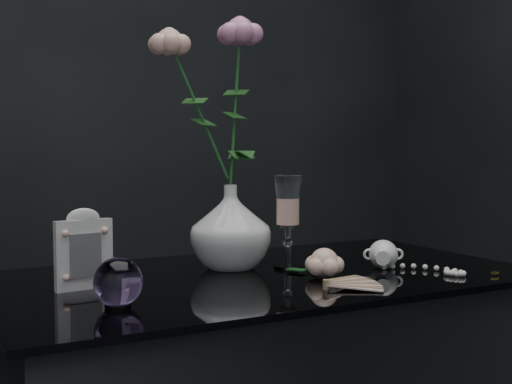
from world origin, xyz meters
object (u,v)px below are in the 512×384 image
paperweight (118,282)px  pearl_jar (383,253)px  wine_glass (288,222)px  loose_rose (324,263)px  vase (231,227)px  picture_frame (84,249)px

paperweight → pearl_jar: (0.58, 0.07, -0.01)m
wine_glass → paperweight: bearing=-158.3°
paperweight → loose_rose: size_ratio=0.48×
vase → pearl_jar: bearing=-26.9°
loose_rose → paperweight: bearing=-150.9°
pearl_jar → picture_frame: bearing=-161.0°
paperweight → loose_rose: (0.42, 0.04, -0.01)m
loose_rose → pearl_jar: (0.16, 0.03, 0.00)m
wine_glass → pearl_jar: (0.17, -0.09, -0.06)m
wine_glass → pearl_jar: wine_glass is taller
loose_rose → vase: bearing=147.4°
vase → loose_rose: (0.11, -0.17, -0.06)m
paperweight → wine_glass: bearing=21.7°
vase → paperweight: size_ratio=2.17×
picture_frame → loose_rose: (0.43, -0.11, -0.04)m
vase → wine_glass: bearing=-24.5°
vase → picture_frame: bearing=-170.1°
loose_rose → picture_frame: bearing=-171.6°
vase → picture_frame: size_ratio=1.20×
vase → pearl_jar: (0.28, -0.14, -0.05)m
vase → loose_rose: vase is taller
paperweight → pearl_jar: 0.59m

